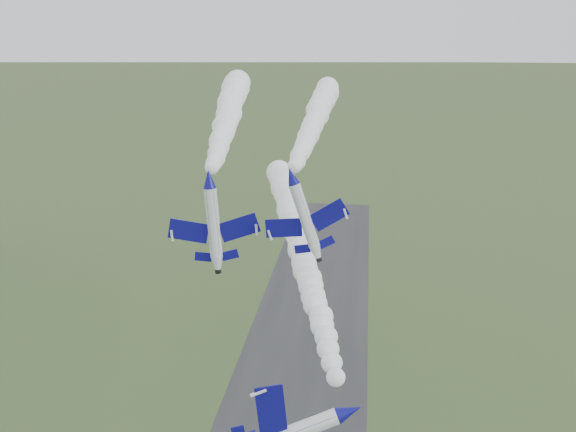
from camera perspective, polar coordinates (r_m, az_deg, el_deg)
name	(u,v)px	position (r m, az deg, el deg)	size (l,w,h in m)	color
runway	(288,432)	(104.16, 0.04, -18.63)	(24.00, 260.00, 0.04)	#2E2E30
jet_lead	(350,412)	(57.02, 5.53, -16.95)	(4.82, 12.61, 9.91)	white
smoke_trail_jet_lead	(299,240)	(92.53, 0.97, -2.13)	(4.95, 74.68, 4.95)	white
jet_pair_left	(209,179)	(76.53, -7.05, 3.32)	(11.14, 13.18, 3.28)	white
smoke_trail_jet_pair_left	(228,114)	(113.62, -5.35, 9.05)	(5.67, 70.47, 5.67)	white
jet_pair_right	(291,176)	(74.58, 0.30, 3.60)	(9.63, 12.11, 3.90)	white
smoke_trail_jet_pair_right	(315,118)	(110.09, 2.46, 8.72)	(4.82, 67.10, 4.82)	white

